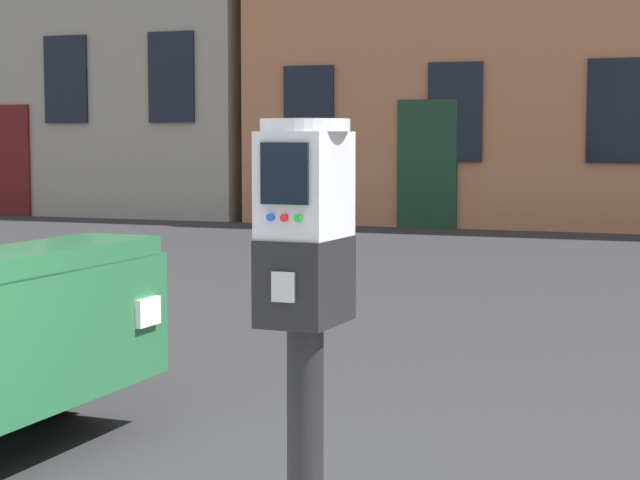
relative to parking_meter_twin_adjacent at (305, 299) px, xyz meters
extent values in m
cube|color=black|center=(0.00, 0.00, 0.04)|extent=(0.18, 0.25, 0.21)
cube|color=#A5A8AD|center=(0.00, -0.13, 0.04)|extent=(0.06, 0.01, 0.07)
cube|color=#B7BABF|center=(0.00, 0.00, 0.27)|extent=(0.18, 0.23, 0.25)
cube|color=black|center=(0.00, -0.12, 0.31)|extent=(0.12, 0.01, 0.14)
cylinder|color=blue|center=(-0.04, -0.12, 0.20)|extent=(0.02, 0.01, 0.02)
cylinder|color=red|center=(0.00, -0.12, 0.20)|extent=(0.02, 0.01, 0.02)
cylinder|color=green|center=(0.03, -0.12, 0.20)|extent=(0.02, 0.01, 0.02)
cylinder|color=#B7BABF|center=(0.00, 0.00, 0.42)|extent=(0.22, 0.22, 0.03)
cube|color=#236038|center=(-2.02, 1.67, -0.16)|extent=(0.46, 1.68, 0.10)
cube|color=white|center=(-1.79, 2.35, -0.48)|extent=(0.04, 0.20, 0.14)
cylinder|color=black|center=(-2.51, 2.50, -0.78)|extent=(0.64, 0.23, 0.64)
cube|color=black|center=(-10.85, 15.27, 1.45)|extent=(0.90, 0.06, 1.60)
cube|color=black|center=(-8.65, 15.27, 1.45)|extent=(0.90, 0.06, 1.60)
cube|color=#591414|center=(-12.19, 15.27, -0.05)|extent=(1.00, 0.07, 2.10)
cube|color=black|center=(-6.03, 15.27, 0.80)|extent=(0.90, 0.06, 1.60)
cube|color=black|center=(-3.49, 15.27, 0.80)|extent=(0.90, 0.06, 1.60)
cube|color=black|center=(-0.95, 15.27, 0.80)|extent=(0.90, 0.06, 1.60)
cube|color=#193823|center=(-3.95, 15.27, -0.05)|extent=(1.00, 0.07, 2.10)
camera|label=1|loc=(0.99, -2.49, 0.39)|focal=62.95mm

